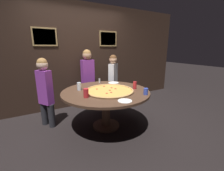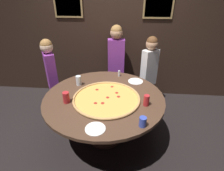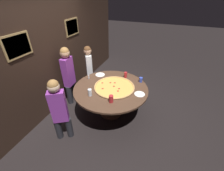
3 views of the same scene
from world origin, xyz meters
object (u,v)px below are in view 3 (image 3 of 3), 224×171
object	(u,v)px
drink_cup_far_right	(141,80)
diner_side_right	(89,67)
giant_pizza	(114,87)
drink_cup_near_right	(111,99)
diner_side_left	(59,108)
white_plate_far_back	(140,94)
diner_centre_back	(68,73)
white_plate_right_side	(100,75)
condiment_shaker	(89,77)
drink_cup_by_shaker	(126,75)
drink_cup_front_edge	(90,92)
dining_table	(111,92)

from	to	relation	value
drink_cup_far_right	diner_side_right	xyz separation A→B (m)	(0.22, 1.48, -0.03)
giant_pizza	diner_side_right	distance (m)	1.19
drink_cup_near_right	diner_side_left	size ratio (longest dim) A/B	0.11
giant_pizza	white_plate_far_back	bearing A→B (deg)	-95.15
drink_cup_near_right	drink_cup_far_right	distance (m)	1.00
diner_side_right	diner_side_left	world-z (taller)	diner_side_right
white_plate_far_back	diner_side_left	xyz separation A→B (m)	(-0.97, 1.26, 0.02)
diner_centre_back	giant_pizza	bearing A→B (deg)	83.35
white_plate_right_side	condiment_shaker	world-z (taller)	condiment_shaker
drink_cup_far_right	drink_cup_by_shaker	distance (m)	0.39
drink_cup_near_right	drink_cup_far_right	world-z (taller)	drink_cup_near_right
drink_cup_front_edge	diner_centre_back	distance (m)	1.01
drink_cup_far_right	drink_cup_by_shaker	xyz separation A→B (m)	(0.07, 0.39, 0.02)
drink_cup_far_right	drink_cup_by_shaker	world-z (taller)	drink_cup_by_shaker
drink_cup_near_right	drink_cup_by_shaker	bearing A→B (deg)	1.35
drink_cup_front_edge	diner_side_right	bearing A→B (deg)	29.91
white_plate_right_side	white_plate_far_back	xyz separation A→B (m)	(-0.45, -1.11, 0.00)
diner_side_left	diner_centre_back	bearing A→B (deg)	-95.24
giant_pizza	condiment_shaker	xyz separation A→B (m)	(0.13, 0.71, 0.04)
dining_table	condiment_shaker	bearing A→B (deg)	74.82
white_plate_right_side	diner_side_left	xyz separation A→B (m)	(-1.42, 0.15, 0.02)
diner_side_right	diner_side_left	distance (m)	1.70
white_plate_right_side	diner_side_left	bearing A→B (deg)	174.13
giant_pizza	diner_side_right	size ratio (longest dim) A/B	0.66
dining_table	condiment_shaker	world-z (taller)	condiment_shaker
dining_table	diner_side_left	world-z (taller)	diner_side_left
diner_side_left	dining_table	bearing A→B (deg)	-154.03
giant_pizza	diner_centre_back	bearing A→B (deg)	87.78
drink_cup_far_right	white_plate_far_back	size ratio (longest dim) A/B	0.52
drink_cup_by_shaker	white_plate_right_side	xyz separation A→B (m)	(-0.11, 0.63, -0.07)
drink_cup_near_right	drink_cup_far_right	bearing A→B (deg)	-21.24
giant_pizza	diner_side_left	world-z (taller)	diner_side_left
drink_cup_front_edge	drink_cup_near_right	bearing A→B (deg)	-94.65
drink_cup_by_shaker	diner_centre_back	xyz separation A→B (m)	(-0.46, 1.32, 0.03)
drink_cup_near_right	diner_side_right	xyz separation A→B (m)	(1.15, 1.11, -0.05)
diner_side_left	drink_cup_front_edge	bearing A→B (deg)	-152.46
drink_cup_by_shaker	condiment_shaker	distance (m)	0.89
drink_cup_far_right	diner_side_right	size ratio (longest dim) A/B	0.08
condiment_shaker	white_plate_right_side	bearing A→B (deg)	-32.80
drink_cup_front_edge	dining_table	bearing A→B (deg)	-34.06
drink_cup_by_shaker	white_plate_right_side	world-z (taller)	drink_cup_by_shaker
giant_pizza	drink_cup_far_right	bearing A→B (deg)	-48.05
dining_table	diner_side_right	bearing A→B (deg)	52.95
diner_centre_back	diner_side_right	xyz separation A→B (m)	(0.61, -0.23, -0.07)
drink_cup_front_edge	diner_side_left	bearing A→B (deg)	149.56
giant_pizza	condiment_shaker	bearing A→B (deg)	79.47
diner_side_left	drink_cup_by_shaker	bearing A→B (deg)	-149.01
dining_table	diner_side_right	size ratio (longest dim) A/B	1.21
white_plate_right_side	drink_cup_front_edge	bearing A→B (deg)	-167.86
white_plate_far_back	condiment_shaker	xyz separation A→B (m)	(0.18, 1.28, 0.05)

